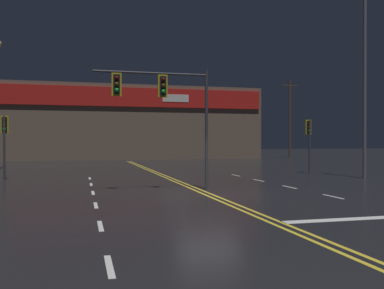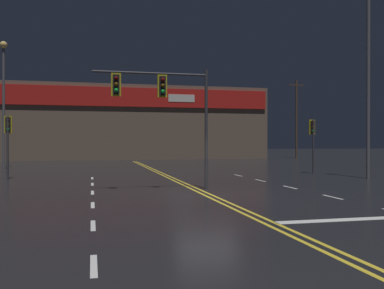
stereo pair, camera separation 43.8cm
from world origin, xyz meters
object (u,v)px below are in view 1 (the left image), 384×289
at_px(traffic_signal_median, 161,97).
at_px(streetlight_near_left, 365,55).
at_px(traffic_signal_corner_northeast, 309,134).
at_px(traffic_signal_corner_northwest, 4,133).

xyz_separation_m(traffic_signal_median, streetlight_near_left, (12.60, 3.14, 3.10)).
bearing_deg(streetlight_near_left, traffic_signal_median, -166.02).
distance_m(traffic_signal_corner_northeast, streetlight_near_left, 6.41).
height_order(traffic_signal_median, streetlight_near_left, streetlight_near_left).
xyz_separation_m(traffic_signal_corner_northwest, streetlight_near_left, (20.16, -4.29, 4.56)).
distance_m(traffic_signal_corner_northeast, traffic_signal_corner_northwest, 19.06).
bearing_deg(traffic_signal_corner_northwest, streetlight_near_left, -12.02).
relative_size(traffic_signal_median, traffic_signal_corner_northwest, 1.49).
distance_m(traffic_signal_median, traffic_signal_corner_northwest, 10.70).
bearing_deg(traffic_signal_corner_northwest, traffic_signal_corner_northeast, 0.28).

